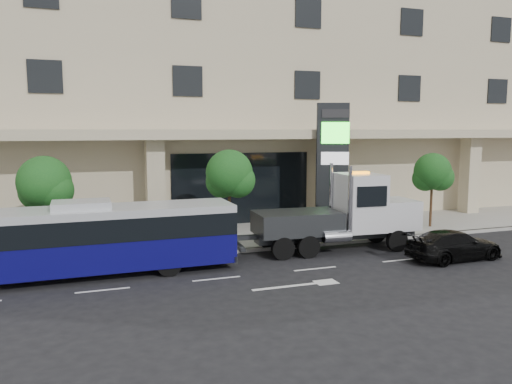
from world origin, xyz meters
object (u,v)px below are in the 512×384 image
tow_truck (344,215)px  signage_pylon (332,166)px  city_bus (83,239)px  black_sedan (454,245)px

tow_truck → signage_pylon: 4.70m
city_bus → black_sedan: city_bus is taller
black_sedan → signage_pylon: bearing=12.8°
city_bus → signage_pylon: bearing=19.4°
city_bus → tow_truck: tow_truck is taller
tow_truck → black_sedan: tow_truck is taller
city_bus → signage_pylon: signage_pylon is taller
tow_truck → black_sedan: 4.78m
tow_truck → signage_pylon: (1.48, 4.02, 1.94)m
city_bus → signage_pylon: size_ratio=1.68×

